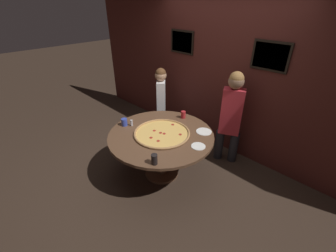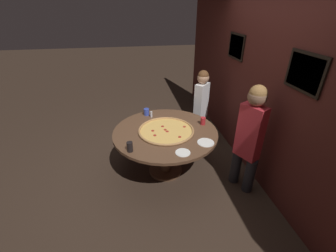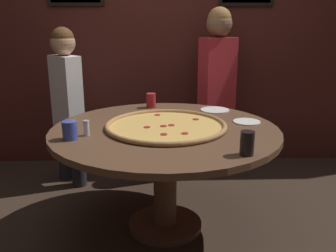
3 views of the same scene
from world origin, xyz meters
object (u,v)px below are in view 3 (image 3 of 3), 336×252
Objects in this scene: drink_cup_far_right at (151,100)px; white_plate_left_side at (247,122)px; giant_pizza at (166,126)px; white_plate_beside_cup at (215,110)px; diner_centre_back at (217,82)px; condiment_shaker at (86,128)px; diner_far_right at (67,98)px; dining_table at (165,148)px; drink_cup_far_left at (247,143)px; drink_cup_front_edge at (70,130)px.

white_plate_left_side is at bearing -34.91° from drink_cup_far_right.
giant_pizza reaches higher than white_plate_left_side.
giant_pizza is at bearing -130.45° from white_plate_beside_cup.
condiment_shaker is at bearing 23.78° from diner_centre_back.
diner_centre_back is at bearing 35.67° from drink_cup_far_right.
diner_centre_back is 1.12× the size of diner_far_right.
condiment_shaker reaches higher than dining_table.
dining_table is 1.16m from diner_far_right.
drink_cup_far_right is 0.51× the size of white_plate_beside_cup.
drink_cup_far_left is at bearing 179.44° from diner_far_right.
giant_pizza is at bearing 128.36° from drink_cup_far_left.
dining_table is 0.99× the size of diner_centre_back.
diner_centre_back is at bearing 63.90° from dining_table.
dining_table is at bearing 16.90° from condiment_shaker.
diner_centre_back is (-0.07, 0.91, 0.13)m from white_plate_left_side.
giant_pizza is 3.61× the size of white_plate_beside_cup.
diner_far_right is (-1.40, 0.67, 0.04)m from white_plate_left_side.
dining_table is 0.54m from condiment_shaker.
condiment_shaker is at bearing -117.57° from drink_cup_far_right.
drink_cup_far_left is (0.42, -0.53, 0.05)m from giant_pizza.
drink_cup_far_left is at bearing -88.91° from white_plate_beside_cup.
drink_cup_front_edge is 1.05m from diner_far_right.
diner_far_right is (-0.73, 0.20, -0.02)m from drink_cup_far_right.
white_plate_left_side is at bearing 16.64° from drink_cup_front_edge.
diner_far_right is (-0.83, 0.79, 0.03)m from giant_pizza.
white_plate_left_side is (0.15, 0.64, -0.06)m from drink_cup_far_left.
giant_pizza is 0.60m from drink_cup_far_right.
giant_pizza reaches higher than white_plate_beside_cup.
condiment_shaker is 0.06× the size of diner_centre_back.
giant_pizza is 0.58m from white_plate_left_side.
drink_cup_far_left is 0.08× the size of diner_centre_back.
drink_cup_far_left is (0.42, -0.52, 0.20)m from dining_table.
condiment_shaker is (-0.49, -0.15, 0.19)m from dining_table.
dining_table is 0.64m from white_plate_beside_cup.
drink_cup_front_edge is at bearing 163.46° from drink_cup_far_left.
drink_cup_front_edge is 0.11m from condiment_shaker.
drink_cup_far_right is 0.52m from white_plate_beside_cup.
drink_cup_far_left reaches higher than white_plate_beside_cup.
diner_centre_back is at bearing 63.99° from giant_pizza.
drink_cup_far_right is at bearing 9.57° from diner_centre_back.
diner_far_right is at bearing 133.54° from drink_cup_far_left.
dining_table is at bearing -80.51° from drink_cup_far_right.
diner_far_right is at bearing 103.77° from drink_cup_front_edge.
drink_cup_far_left is 1.04m from drink_cup_front_edge.
dining_table is 0.65m from drink_cup_front_edge.
condiment_shaker is 0.07× the size of diner_far_right.
diner_far_right is (-0.83, 0.80, 0.18)m from dining_table.
drink_cup_far_right is (-0.10, 0.60, 0.20)m from dining_table.
condiment_shaker is (-0.39, -0.75, -0.01)m from drink_cup_far_right.
giant_pizza is at bearing 37.89° from diner_centre_back.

